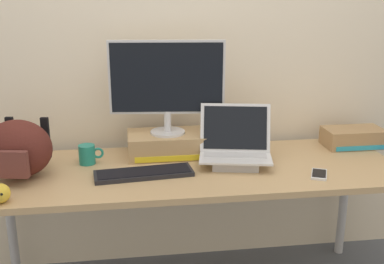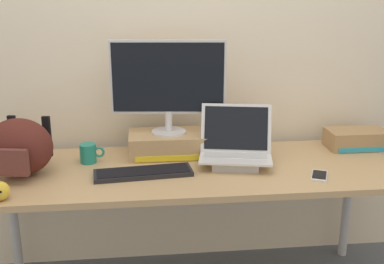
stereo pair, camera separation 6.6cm
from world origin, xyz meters
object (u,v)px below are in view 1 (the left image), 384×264
external_keyboard (144,173)px  cell_phone (319,174)px  coffee_mug (88,154)px  toner_box_yellow (168,144)px  messenger_backpack (18,149)px  desktop_monitor (167,83)px  plush_toy (0,193)px  open_laptop (235,153)px  toner_box_cyan (353,137)px

external_keyboard → cell_phone: bearing=-13.6°
cell_phone → coffee_mug: bearing=-172.0°
toner_box_yellow → messenger_backpack: (-0.70, -0.21, 0.08)m
toner_box_yellow → external_keyboard: size_ratio=0.89×
external_keyboard → messenger_backpack: 0.58m
desktop_monitor → messenger_backpack: desktop_monitor is taller
toner_box_yellow → plush_toy: size_ratio=5.15×
toner_box_yellow → plush_toy: 0.88m
coffee_mug → cell_phone: coffee_mug is taller
desktop_monitor → open_laptop: size_ratio=1.49×
toner_box_yellow → coffee_mug: bearing=-168.5°
messenger_backpack → coffee_mug: messenger_backpack is taller
toner_box_yellow → cell_phone: (0.67, -0.39, -0.05)m
desktop_monitor → open_laptop: bearing=-24.1°
messenger_backpack → desktop_monitor: bearing=27.1°
plush_toy → open_laptop: bearing=16.4°
external_keyboard → plush_toy: bearing=-165.8°
external_keyboard → coffee_mug: 0.33m
toner_box_yellow → cell_phone: toner_box_yellow is taller
external_keyboard → coffee_mug: coffee_mug is taller
open_laptop → coffee_mug: (-0.72, 0.10, -0.01)m
toner_box_cyan → cell_phone: bearing=-132.3°
external_keyboard → toner_box_cyan: bearing=7.5°
desktop_monitor → external_keyboard: desktop_monitor is taller
toner_box_yellow → cell_phone: 0.78m
toner_box_yellow → coffee_mug: 0.42m
external_keyboard → messenger_backpack: messenger_backpack is taller
external_keyboard → messenger_backpack: bearing=167.4°
messenger_backpack → external_keyboard: bearing=3.7°
desktop_monitor → messenger_backpack: (-0.70, -0.21, -0.25)m
cell_phone → plush_toy: bearing=-152.0°
toner_box_yellow → external_keyboard: (-0.14, -0.28, -0.05)m
coffee_mug → plush_toy: (-0.32, -0.41, -0.01)m
messenger_backpack → coffee_mug: 0.33m
desktop_monitor → cell_phone: (0.67, -0.39, -0.38)m
open_laptop → external_keyboard: size_ratio=0.83×
messenger_backpack → toner_box_cyan: bearing=17.4°
cell_phone → toner_box_cyan: 0.52m
cell_phone → plush_toy: size_ratio=1.85×
desktop_monitor → open_laptop: 0.49m
open_laptop → external_keyboard: 0.47m
toner_box_yellow → messenger_backpack: bearing=-163.4°
external_keyboard → plush_toy: size_ratio=5.80×
coffee_mug → plush_toy: 0.52m
desktop_monitor → messenger_backpack: bearing=-157.3°
coffee_mug → toner_box_cyan: size_ratio=0.38×
external_keyboard → plush_toy: plush_toy is taller
messenger_backpack → open_laptop: bearing=12.0°
plush_toy → coffee_mug: bearing=52.0°
open_laptop → cell_phone: 0.41m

